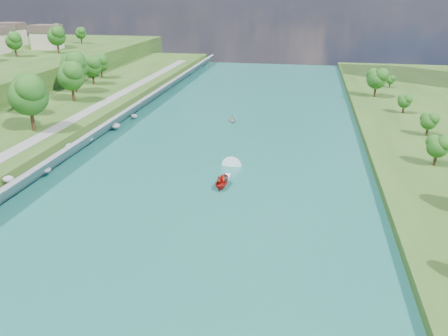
# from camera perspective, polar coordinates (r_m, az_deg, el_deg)

# --- Properties ---
(ground) EXTENTS (260.00, 260.00, 0.00)m
(ground) POSITION_cam_1_polar(r_m,az_deg,el_deg) (57.05, -6.47, -8.21)
(ground) COLOR #2D5119
(ground) RESTS_ON ground
(river_water) EXTENTS (55.00, 240.00, 0.10)m
(river_water) POSITION_cam_1_polar(r_m,az_deg,el_deg) (74.33, -2.04, -0.53)
(river_water) COLOR #175750
(river_water) RESTS_ON ground
(ridge_west) EXTENTS (60.00, 120.00, 9.00)m
(ridge_west) POSITION_cam_1_polar(r_m,az_deg,el_deg) (174.00, -24.24, 12.28)
(ridge_west) COLOR #2D5119
(ridge_west) RESTS_ON ground
(riprap_bank) EXTENTS (4.09, 236.00, 4.37)m
(riprap_bank) POSITION_cam_1_polar(r_m,az_deg,el_deg) (82.46, -19.99, 1.74)
(riprap_bank) COLOR slate
(riprap_bank) RESTS_ON ground
(riverside_path) EXTENTS (3.00, 200.00, 0.10)m
(riverside_path) POSITION_cam_1_polar(r_m,az_deg,el_deg) (85.96, -23.76, 3.22)
(riverside_path) COLOR gray
(riverside_path) RESTS_ON berm_west
(ridge_houses) EXTENTS (29.50, 29.50, 8.40)m
(ridge_houses) POSITION_cam_1_polar(r_m,az_deg,el_deg) (180.60, -25.47, 15.24)
(ridge_houses) COLOR beige
(ridge_houses) RESTS_ON ridge_west
(trees_ridge) EXTENTS (18.47, 53.90, 10.53)m
(trees_ridge) POSITION_cam_1_polar(r_m,az_deg,el_deg) (166.33, -23.12, 15.34)
(trees_ridge) COLOR #1A5516
(trees_ridge) RESTS_ON ridge_west
(motorboat) EXTENTS (3.60, 18.95, 1.97)m
(motorboat) POSITION_cam_1_polar(r_m,az_deg,el_deg) (69.58, -0.04, -1.49)
(motorboat) COLOR #AA120D
(motorboat) RESTS_ON river_water
(raft) EXTENTS (2.92, 3.67, 1.47)m
(raft) POSITION_cam_1_polar(r_m,az_deg,el_deg) (103.35, 1.07, 6.30)
(raft) COLOR gray
(raft) RESTS_ON river_water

